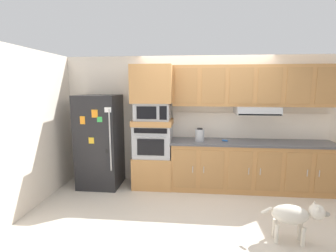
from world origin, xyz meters
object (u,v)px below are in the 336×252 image
dog (295,215)px  screwdriver (225,140)px  microwave (153,111)px  refrigerator (100,141)px  built_in_oven (153,140)px  electric_kettle (200,135)px

dog → screwdriver: bearing=118.6°
screwdriver → dog: (0.67, -1.57, -0.57)m
microwave → refrigerator: bearing=-176.2°
built_in_oven → screwdriver: (1.35, -0.02, 0.03)m
refrigerator → screwdriver: bearing=1.2°
built_in_oven → electric_kettle: built_in_oven is taller
refrigerator → electric_kettle: bearing=0.6°
built_in_oven → screwdriver: bearing=-0.8°
refrigerator → built_in_oven: 1.03m
refrigerator → microwave: (1.02, 0.07, 0.58)m
built_in_oven → dog: built_in_oven is taller
built_in_oven → screwdriver: 1.35m
refrigerator → electric_kettle: (1.90, 0.02, 0.15)m
electric_kettle → refrigerator: bearing=-179.4°
refrigerator → built_in_oven: size_ratio=2.51×
refrigerator → dog: 3.44m
electric_kettle → screwdriver: bearing=3.5°
screwdriver → built_in_oven: bearing=179.2°
dog → refrigerator: bearing=159.0°
microwave → dog: bearing=-38.3°
refrigerator → electric_kettle: 1.91m
refrigerator → microwave: size_ratio=2.73×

